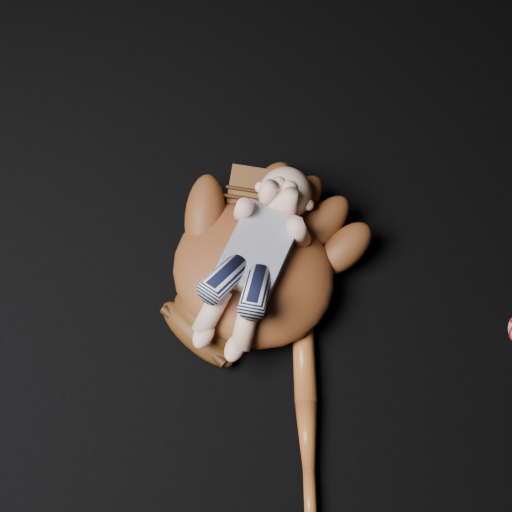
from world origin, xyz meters
The scene contains 3 objects.
baseball_glove centered at (-0.08, 0.04, 0.07)m, with size 0.40×0.46×0.14m, color #612D14, non-canonical shape.
newborn_baby centered at (-0.07, 0.03, 0.13)m, with size 0.18×0.39×0.16m, color beige, non-canonical shape.
baseball_bat centered at (0.13, -0.16, 0.02)m, with size 0.04×0.45×0.04m, color #A95220, non-canonical shape.
Camera 1 is at (0.16, -0.41, 1.21)m, focal length 45.00 mm.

